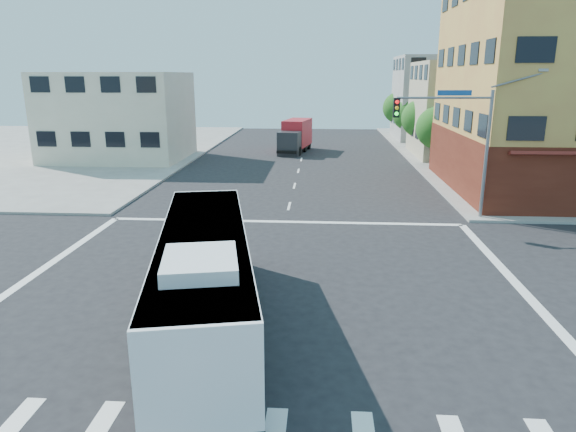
{
  "coord_description": "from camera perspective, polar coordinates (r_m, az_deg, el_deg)",
  "views": [
    {
      "loc": [
        1.95,
        -17.37,
        7.74
      ],
      "look_at": [
        0.56,
        3.49,
        1.99
      ],
      "focal_mm": 32.0,
      "sensor_mm": 36.0,
      "label": 1
    }
  ],
  "objects": [
    {
      "name": "box_truck",
      "position": [
        53.79,
        0.82,
        8.81
      ],
      "size": [
        3.33,
        7.51,
        3.27
      ],
      "rotation": [
        0.0,
        0.0,
        -0.18
      ],
      "color": "#25262B",
      "rests_on": "ground"
    },
    {
      "name": "building_west",
      "position": [
        51.14,
        -18.29,
        10.43
      ],
      "size": [
        12.06,
        10.06,
        8.0
      ],
      "color": "beige",
      "rests_on": "ground"
    },
    {
      "name": "parked_car",
      "position": [
        42.57,
        17.31,
        5.17
      ],
      "size": [
        1.94,
        4.25,
        1.41
      ],
      "primitive_type": "imported",
      "rotation": [
        0.0,
        0.0,
        -0.07
      ],
      "color": "tan",
      "rests_on": "ground"
    },
    {
      "name": "transit_bus",
      "position": [
        15.97,
        -9.2,
        -6.95
      ],
      "size": [
        4.92,
        12.21,
        3.54
      ],
      "rotation": [
        0.0,
        0.0,
        0.2
      ],
      "color": "black",
      "rests_on": "ground"
    },
    {
      "name": "ground",
      "position": [
        19.12,
        -2.41,
        -8.52
      ],
      "size": [
        120.0,
        120.0,
        0.0
      ],
      "primitive_type": "plane",
      "color": "black",
      "rests_on": "ground"
    },
    {
      "name": "building_east_far",
      "position": [
        67.11,
        17.16,
        12.38
      ],
      "size": [
        12.06,
        10.06,
        10.0
      ],
      "color": "#A6A6A0",
      "rests_on": "ground"
    },
    {
      "name": "street_tree_b",
      "position": [
        54.36,
        14.61,
        10.69
      ],
      "size": [
        3.8,
        3.8,
        5.79
      ],
      "color": "#382614",
      "rests_on": "ground"
    },
    {
      "name": "signal_mast_ne",
      "position": [
        29.01,
        18.25,
        9.16
      ],
      "size": [
        7.91,
        1.13,
        8.07
      ],
      "color": "slate",
      "rests_on": "ground"
    },
    {
      "name": "street_tree_d",
      "position": [
        70.11,
        12.23,
        11.89
      ],
      "size": [
        4.0,
        4.0,
        6.03
      ],
      "color": "#382614",
      "rests_on": "ground"
    },
    {
      "name": "building_east_near",
      "position": [
        53.6,
        20.48,
        10.97
      ],
      "size": [
        12.06,
        10.06,
        9.0
      ],
      "color": "tan",
      "rests_on": "ground"
    },
    {
      "name": "street_tree_a",
      "position": [
        46.56,
        16.37,
        9.65
      ],
      "size": [
        3.6,
        3.6,
        5.53
      ],
      "color": "#382614",
      "rests_on": "ground"
    },
    {
      "name": "street_tree_c",
      "position": [
        62.24,
        13.25,
        11.04
      ],
      "size": [
        3.4,
        3.4,
        5.29
      ],
      "color": "#382614",
      "rests_on": "ground"
    }
  ]
}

